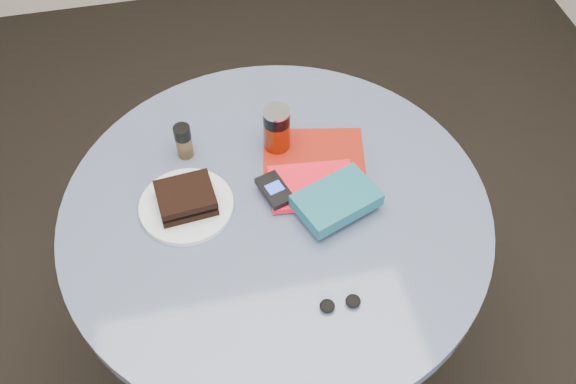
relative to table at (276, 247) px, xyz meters
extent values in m
plane|color=black|center=(0.00, 0.00, -0.59)|extent=(4.00, 4.00, 0.00)
cylinder|color=black|center=(0.00, 0.00, -0.57)|extent=(0.48, 0.48, 0.03)
cylinder|color=black|center=(0.00, 0.00, -0.22)|extent=(0.11, 0.11, 0.68)
cylinder|color=#414F6D|center=(0.00, 0.00, 0.14)|extent=(1.00, 1.00, 0.04)
cylinder|color=silver|center=(-0.20, 0.04, 0.17)|extent=(0.28, 0.28, 0.01)
cube|color=black|center=(-0.20, 0.04, 0.19)|extent=(0.14, 0.12, 0.02)
cube|color=#321E13|center=(-0.20, 0.04, 0.20)|extent=(0.12, 0.10, 0.01)
cube|color=black|center=(-0.20, 0.04, 0.21)|extent=(0.14, 0.12, 0.02)
cylinder|color=#6E1905|center=(0.04, 0.19, 0.21)|extent=(0.09, 0.09, 0.08)
cylinder|color=black|center=(0.04, 0.19, 0.26)|extent=(0.09, 0.09, 0.03)
cylinder|color=silver|center=(0.04, 0.19, 0.28)|extent=(0.09, 0.09, 0.01)
cylinder|color=#4C3820|center=(-0.18, 0.21, 0.19)|extent=(0.05, 0.05, 0.06)
cylinder|color=black|center=(-0.18, 0.21, 0.24)|extent=(0.05, 0.05, 0.03)
cube|color=maroon|center=(0.12, 0.13, 0.17)|extent=(0.28, 0.23, 0.00)
cube|color=red|center=(0.10, 0.03, 0.18)|extent=(0.21, 0.15, 0.02)
cube|color=#134B5C|center=(0.13, -0.04, 0.20)|extent=(0.21, 0.18, 0.04)
cube|color=black|center=(0.00, 0.03, 0.19)|extent=(0.08, 0.11, 0.02)
cube|color=blue|center=(0.00, 0.03, 0.20)|extent=(0.05, 0.04, 0.00)
ellipsoid|color=black|center=(0.05, -0.28, 0.17)|extent=(0.03, 0.03, 0.02)
ellipsoid|color=black|center=(0.11, -0.28, 0.17)|extent=(0.03, 0.03, 0.02)
camera|label=1|loc=(-0.16, -0.88, 1.35)|focal=40.00mm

